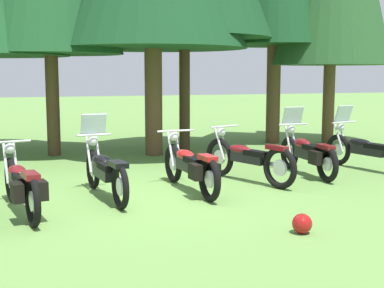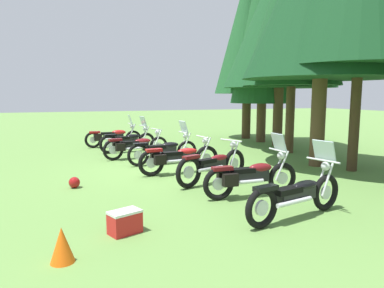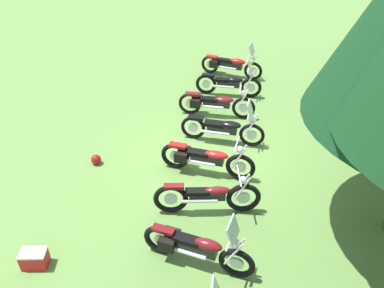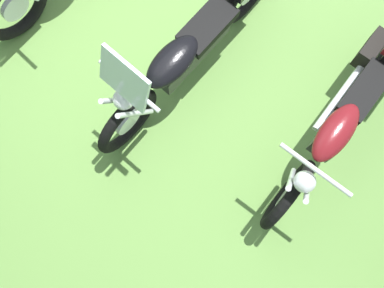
# 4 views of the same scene
# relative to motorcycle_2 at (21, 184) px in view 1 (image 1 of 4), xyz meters

# --- Properties ---
(ground_plane) EXTENTS (80.00, 80.00, 0.00)m
(ground_plane) POSITION_rel_motorcycle_2_xyz_m (2.08, 0.58, -0.45)
(ground_plane) COLOR #608C42
(motorcycle_2) EXTENTS (0.80, 2.38, 1.01)m
(motorcycle_2) POSITION_rel_motorcycle_2_xyz_m (0.00, 0.00, 0.00)
(motorcycle_2) COLOR black
(motorcycle_2) RESTS_ON ground_plane
(motorcycle_3) EXTENTS (0.64, 2.37, 1.36)m
(motorcycle_3) POSITION_rel_motorcycle_2_xyz_m (1.34, 0.66, 0.02)
(motorcycle_3) COLOR black
(motorcycle_3) RESTS_ON ground_plane
(motorcycle_4) EXTENTS (0.72, 2.42, 1.02)m
(motorcycle_4) POSITION_rel_motorcycle_2_xyz_m (2.84, 0.64, 0.00)
(motorcycle_4) COLOR black
(motorcycle_4) RESTS_ON ground_plane
(motorcycle_5) EXTENTS (1.07, 2.25, 1.04)m
(motorcycle_5) POSITION_rel_motorcycle_2_xyz_m (4.13, 1.13, -0.00)
(motorcycle_5) COLOR black
(motorcycle_5) RESTS_ON ground_plane
(motorcycle_6) EXTENTS (0.66, 2.25, 1.36)m
(motorcycle_6) POSITION_rel_motorcycle_2_xyz_m (5.57, 1.37, 0.01)
(motorcycle_6) COLOR black
(motorcycle_6) RESTS_ON ground_plane
(motorcycle_7) EXTENTS (0.85, 2.35, 1.36)m
(motorcycle_7) POSITION_rel_motorcycle_2_xyz_m (7.06, 1.48, -0.00)
(motorcycle_7) COLOR black
(motorcycle_7) RESTS_ON ground_plane
(dropped_helmet) EXTENTS (0.26, 0.26, 0.26)m
(dropped_helmet) POSITION_rel_motorcycle_2_xyz_m (3.45, -2.17, -0.32)
(dropped_helmet) COLOR maroon
(dropped_helmet) RESTS_ON ground_plane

